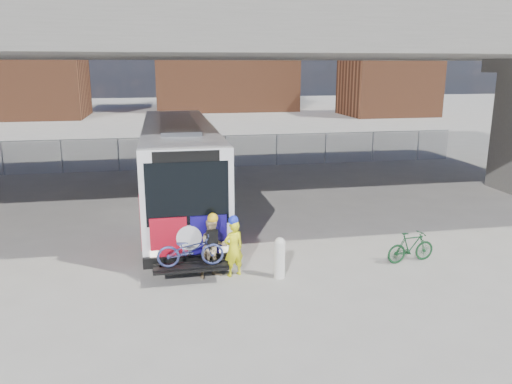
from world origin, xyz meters
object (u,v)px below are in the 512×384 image
object	(u,v)px
cyclist_tan	(213,247)
bike_parked	(411,247)
bollard	(280,256)
cyclist_hivis	(234,247)
bus	(179,162)

from	to	relation	value
cyclist_tan	bike_parked	world-z (taller)	cyclist_tan
bollard	cyclist_hivis	world-z (taller)	cyclist_hivis
cyclist_hivis	bike_parked	world-z (taller)	cyclist_hivis
bike_parked	cyclist_hivis	bearing A→B (deg)	82.82
cyclist_tan	bollard	bearing A→B (deg)	-29.99
bollard	cyclist_tan	distance (m)	1.83
bollard	bike_parked	bearing A→B (deg)	5.28
cyclist_tan	bike_parked	xyz separation A→B (m)	(5.87, 0.00, -0.40)
bollard	cyclist_tan	bearing A→B (deg)	168.07
cyclist_tan	bike_parked	bearing A→B (deg)	-18.03
cyclist_hivis	cyclist_tan	world-z (taller)	cyclist_tan
bollard	bike_parked	distance (m)	4.12
bus	cyclist_hivis	distance (m)	6.56
cyclist_tan	bike_parked	distance (m)	5.89
bike_parked	cyclist_tan	bearing A→B (deg)	82.86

